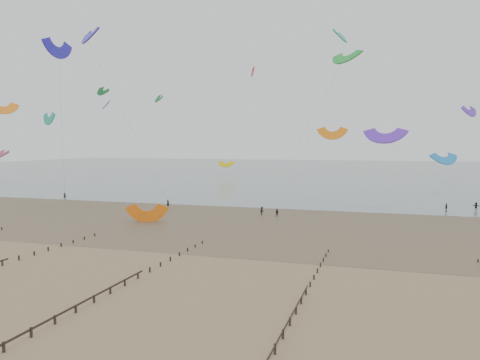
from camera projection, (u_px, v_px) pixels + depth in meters
ground at (135, 261)px, 57.16m from camera, size 500.00×500.00×0.00m
sea_and_shore at (207, 217)px, 91.11m from camera, size 500.00×665.00×0.03m
groynes at (59, 316)px, 37.80m from camera, size 72.16×50.16×1.00m
kitesurfer_lead at (168, 203)px, 105.56m from camera, size 0.64×0.43×1.74m
kitesurfers at (406, 210)px, 94.58m from camera, size 139.71×22.33×1.81m
grounded_kite at (147, 222)px, 85.89m from camera, size 7.82×6.89×3.61m
kites_airborne at (238, 117)px, 142.06m from camera, size 248.97×121.34×44.37m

